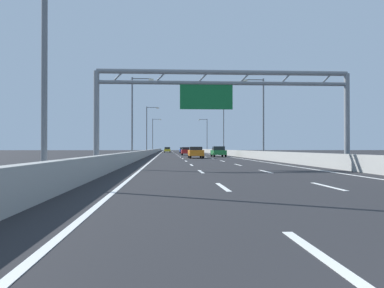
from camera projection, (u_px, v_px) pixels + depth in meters
The scene contains 54 objects.
ground_plane at pixel (182, 153), 101.45m from camera, with size 260.00×260.00×0.00m, color #262628.
lane_dash_left_0 at pixel (323, 257), 5.02m from camera, with size 0.16×3.00×0.01m, color white.
lane_dash_left_1 at pixel (223, 187), 14.00m from camera, with size 0.16×3.00×0.01m, color white.
lane_dash_left_2 at pixel (201, 172), 22.99m from camera, with size 0.16×3.00×0.01m, color white.
lane_dash_left_3 at pixel (191, 165), 31.97m from camera, with size 0.16×3.00×0.01m, color white.
lane_dash_left_4 at pixel (186, 161), 40.96m from camera, with size 0.16×3.00×0.01m, color white.
lane_dash_left_5 at pixel (183, 159), 49.94m from camera, with size 0.16×3.00×0.01m, color white.
lane_dash_left_6 at pixel (180, 157), 58.92m from camera, with size 0.16×3.00×0.01m, color white.
lane_dash_left_7 at pixel (178, 156), 67.91m from camera, with size 0.16×3.00×0.01m, color white.
lane_dash_left_8 at pixel (177, 155), 76.89m from camera, with size 0.16×3.00×0.01m, color white.
lane_dash_left_9 at pixel (176, 154), 85.87m from camera, with size 0.16×3.00×0.01m, color white.
lane_dash_left_10 at pixel (175, 154), 94.86m from camera, with size 0.16×3.00×0.01m, color white.
lane_dash_left_11 at pixel (174, 153), 103.84m from camera, with size 0.16×3.00×0.01m, color white.
lane_dash_left_12 at pixel (174, 153), 112.82m from camera, with size 0.16×3.00×0.01m, color white.
lane_dash_left_13 at pixel (173, 152), 121.81m from camera, with size 0.16×3.00×0.01m, color white.
lane_dash_left_14 at pixel (173, 152), 130.79m from camera, with size 0.16×3.00×0.01m, color white.
lane_dash_left_15 at pixel (173, 152), 139.77m from camera, with size 0.16×3.00×0.01m, color white.
lane_dash_left_16 at pixel (172, 151), 148.76m from camera, with size 0.16×3.00×0.01m, color white.
lane_dash_left_17 at pixel (172, 151), 157.74m from camera, with size 0.16×3.00×0.01m, color white.
lane_dash_right_1 at pixel (328, 186), 14.22m from camera, with size 0.16×3.00×0.01m, color white.
lane_dash_right_2 at pixel (266, 171), 23.20m from camera, with size 0.16×3.00×0.01m, color white.
lane_dash_right_3 at pixel (238, 165), 32.19m from camera, with size 0.16×3.00×0.01m, color white.
lane_dash_right_4 at pixel (223, 161), 41.17m from camera, with size 0.16×3.00×0.01m, color white.
lane_dash_right_5 at pixel (213, 159), 50.15m from camera, with size 0.16×3.00×0.01m, color white.
lane_dash_right_6 at pixel (206, 157), 59.14m from camera, with size 0.16×3.00×0.01m, color white.
lane_dash_right_7 at pixel (201, 156), 68.12m from camera, with size 0.16×3.00×0.01m, color white.
lane_dash_right_8 at pixel (197, 155), 77.10m from camera, with size 0.16×3.00×0.01m, color white.
lane_dash_right_9 at pixel (194, 154), 86.09m from camera, with size 0.16×3.00×0.01m, color white.
lane_dash_right_10 at pixel (191, 154), 95.07m from camera, with size 0.16×3.00×0.01m, color white.
lane_dash_right_11 at pixel (189, 153), 104.06m from camera, with size 0.16×3.00×0.01m, color white.
lane_dash_right_12 at pixel (187, 153), 113.04m from camera, with size 0.16×3.00×0.01m, color white.
lane_dash_right_13 at pixel (186, 152), 122.02m from camera, with size 0.16×3.00×0.01m, color white.
lane_dash_right_14 at pixel (184, 152), 131.01m from camera, with size 0.16×3.00×0.01m, color white.
lane_dash_right_15 at pixel (183, 152), 139.99m from camera, with size 0.16×3.00×0.01m, color white.
lane_dash_right_16 at pixel (182, 151), 148.97m from camera, with size 0.16×3.00×0.01m, color white.
lane_dash_right_17 at pixel (181, 151), 157.96m from camera, with size 0.16×3.00×0.01m, color white.
edge_line_left at pixel (160, 154), 89.16m from camera, with size 0.16×176.00×0.01m, color white.
edge_line_right at pixel (208, 154), 89.79m from camera, with size 0.16×176.00×0.01m, color white.
barrier_left at pixel (155, 151), 111.02m from camera, with size 0.45×220.00×0.95m.
barrier_right at pixel (206, 151), 111.85m from camera, with size 0.45×220.00×0.95m.
sign_gantry at pixel (222, 93), 26.97m from camera, with size 16.63×0.36×6.36m.
streetlamp_left_near at pixel (52, 24), 13.76m from camera, with size 2.58×0.28×9.50m.
streetlamp_left_mid at pixel (134, 113), 48.41m from camera, with size 2.58×0.28×9.50m.
streetlamp_right_mid at pixel (261, 113), 49.30m from camera, with size 2.58×0.28×9.50m.
streetlamp_left_far at pixel (148, 127), 83.05m from camera, with size 2.58×0.28×9.50m.
streetlamp_right_far at pixel (222, 127), 83.95m from camera, with size 2.58×0.28×9.50m.
streetlamp_left_distant at pixel (153, 133), 117.70m from camera, with size 2.58×0.28×9.50m.
streetlamp_right_distant at pixel (206, 133), 118.59m from camera, with size 2.58×0.28×9.50m.
blue_car at pixel (184, 150), 98.45m from camera, with size 1.84×4.32×1.42m.
red_car at pixel (187, 151), 73.83m from camera, with size 1.86×4.55×1.43m.
orange_car at pixel (196, 152), 52.89m from camera, with size 1.76×4.61×1.45m.
yellow_car at pixel (167, 150), 116.64m from camera, with size 1.74×4.38×1.51m.
green_car at pixel (218, 152), 60.71m from camera, with size 1.84×4.56×1.52m.
silver_car at pixel (189, 150), 131.74m from camera, with size 1.72×4.31×1.45m.
Camera 1 is at (-3.67, -1.43, 1.32)m, focal length 39.15 mm.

